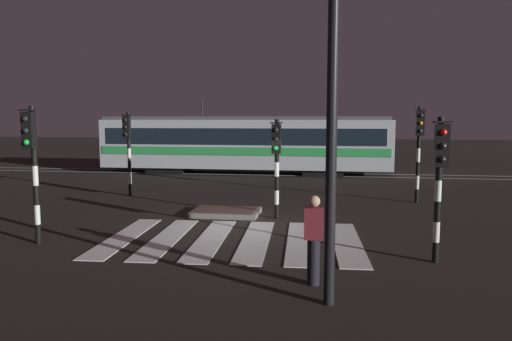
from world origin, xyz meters
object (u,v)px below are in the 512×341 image
traffic_light_corner_near_left (32,154)px  street_lamp_near_kerb (333,39)px  traffic_light_corner_far_left (128,141)px  traffic_light_corner_far_right (419,140)px  traffic_light_corner_near_right (440,168)px  tram (244,143)px  traffic_light_median_centre (277,154)px  pedestrian_waiting_at_kerb (314,239)px

traffic_light_corner_near_left → street_lamp_near_kerb: (7.23, -3.02, 2.08)m
traffic_light_corner_near_left → traffic_light_corner_far_left: (-0.76, 7.35, -0.04)m
traffic_light_corner_far_right → street_lamp_near_kerb: 11.17m
traffic_light_corner_near_right → street_lamp_near_kerb: bearing=-128.7°
traffic_light_corner_far_left → traffic_light_corner_near_right: 12.73m
traffic_light_corner_far_left → traffic_light_corner_near_right: bearing=-36.0°
traffic_light_corner_far_left → traffic_light_corner_near_right: size_ratio=1.07×
tram → traffic_light_corner_near_left: bearing=-98.8°
traffic_light_median_centre → traffic_light_corner_far_right: traffic_light_corner_far_right is taller
traffic_light_median_centre → tram: size_ratio=0.19×
traffic_light_median_centre → traffic_light_corner_far_left: size_ratio=0.92×
traffic_light_corner_far_left → tram: size_ratio=0.21×
traffic_light_corner_far_right → tram: 11.62m
street_lamp_near_kerb → pedestrian_waiting_at_kerb: bearing=103.8°
traffic_light_corner_near_right → tram: 17.49m
traffic_light_corner_far_left → traffic_light_corner_far_right: (11.24, 0.12, 0.12)m
traffic_light_corner_far_left → traffic_light_corner_near_right: (10.29, -7.49, -0.14)m
traffic_light_median_centre → traffic_light_corner_near_right: size_ratio=0.98×
traffic_light_corner_far_right → street_lamp_near_kerb: (-3.26, -10.49, 2.01)m
traffic_light_corner_near_left → pedestrian_waiting_at_kerb: 7.31m
traffic_light_median_centre → traffic_light_corner_far_right: 6.06m
street_lamp_near_kerb → tram: size_ratio=0.41×
traffic_light_corner_far_left → tram: (3.22, 8.51, -0.48)m
traffic_light_corner_near_right → street_lamp_near_kerb: (-2.31, -2.88, 2.27)m
traffic_light_corner_near_right → pedestrian_waiting_at_kerb: traffic_light_corner_near_right is taller
traffic_light_corner_near_left → traffic_light_corner_far_left: size_ratio=1.02×
traffic_light_corner_far_right → traffic_light_median_centre: bearing=-143.8°
traffic_light_corner_far_left → tram: tram is taller
traffic_light_median_centre → traffic_light_corner_far_right: (4.88, 3.57, 0.30)m
traffic_light_corner_far_right → traffic_light_corner_near_left: bearing=-144.5°
traffic_light_corner_near_left → traffic_light_corner_far_left: 7.39m
traffic_light_median_centre → tram: tram is taller
street_lamp_near_kerb → traffic_light_corner_far_left: bearing=127.6°
traffic_light_corner_near_left → tram: (2.46, 15.86, -0.52)m
traffic_light_corner_far_left → street_lamp_near_kerb: (7.98, -10.37, 2.12)m
traffic_light_median_centre → street_lamp_near_kerb: bearing=-76.8°
traffic_light_corner_far_left → tram: bearing=69.3°
traffic_light_corner_near_left → street_lamp_near_kerb: street_lamp_near_kerb is taller
traffic_light_corner_near_left → traffic_light_corner_near_right: bearing=-0.8°
traffic_light_corner_far_left → traffic_light_corner_near_left: bearing=-84.1°
traffic_light_corner_far_right → tram: (-8.02, 8.39, -0.60)m
traffic_light_corner_near_left → traffic_light_corner_far_right: 12.87m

